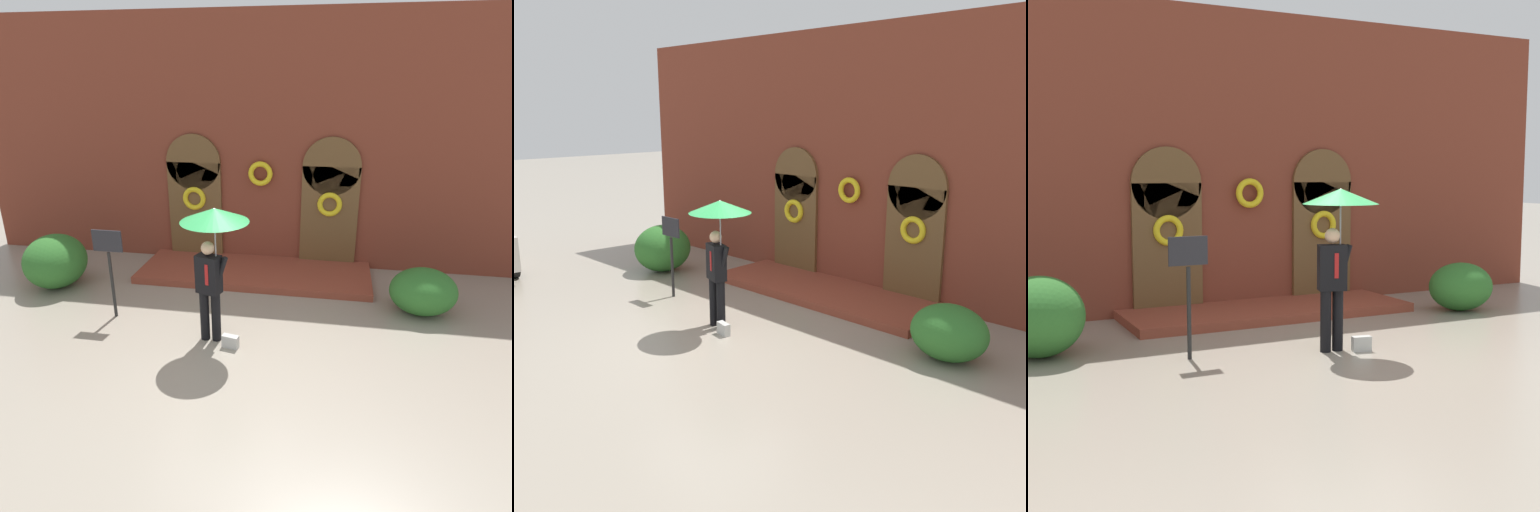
{
  "view_description": "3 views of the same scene",
  "coord_description": "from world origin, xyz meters",
  "views": [
    {
      "loc": [
        1.69,
        -6.37,
        4.26
      ],
      "look_at": [
        0.24,
        1.87,
        0.96
      ],
      "focal_mm": 32.0,
      "sensor_mm": 36.0,
      "label": 1
    },
    {
      "loc": [
        7.32,
        -6.17,
        3.87
      ],
      "look_at": [
        -0.39,
        1.78,
        1.04
      ],
      "focal_mm": 40.0,
      "sensor_mm": 36.0,
      "label": 2
    },
    {
      "loc": [
        -5.36,
        -8.55,
        2.59
      ],
      "look_at": [
        -0.52,
        1.31,
        1.3
      ],
      "focal_mm": 50.0,
      "sensor_mm": 36.0,
      "label": 3
    }
  ],
  "objects": [
    {
      "name": "ground_plane",
      "position": [
        0.0,
        0.0,
        0.0
      ],
      "size": [
        80.0,
        80.0,
        0.0
      ],
      "primitive_type": "plane",
      "color": "gray"
    },
    {
      "name": "building_facade",
      "position": [
        -0.0,
        4.15,
        2.68
      ],
      "size": [
        14.0,
        2.3,
        5.6
      ],
      "color": "brown",
      "rests_on": "ground"
    },
    {
      "name": "person_with_umbrella",
      "position": [
        -0.17,
        0.26,
        1.91
      ],
      "size": [
        1.1,
        1.1,
        2.36
      ],
      "color": "black",
      "rests_on": "ground"
    },
    {
      "name": "handbag",
      "position": [
        0.13,
        0.06,
        0.11
      ],
      "size": [
        0.3,
        0.17,
        0.22
      ],
      "primitive_type": "cube",
      "rotation": [
        0.0,
        0.0,
        -0.19
      ],
      "color": "#B7B7B2",
      "rests_on": "ground"
    },
    {
      "name": "sign_post",
      "position": [
        -2.27,
        0.74,
        1.16
      ],
      "size": [
        0.56,
        0.06,
        1.72
      ],
      "color": "black",
      "rests_on": "ground"
    },
    {
      "name": "shrub_left",
      "position": [
        -4.12,
        1.81,
        0.57
      ],
      "size": [
        1.27,
        1.42,
        1.15
      ],
      "primitive_type": "ellipsoid",
      "color": "#2D6B28",
      "rests_on": "ground"
    },
    {
      "name": "shrub_right",
      "position": [
        3.47,
        1.89,
        0.45
      ],
      "size": [
        1.26,
        1.05,
        0.9
      ],
      "primitive_type": "ellipsoid",
      "color": "#2D6B28",
      "rests_on": "ground"
    }
  ]
}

